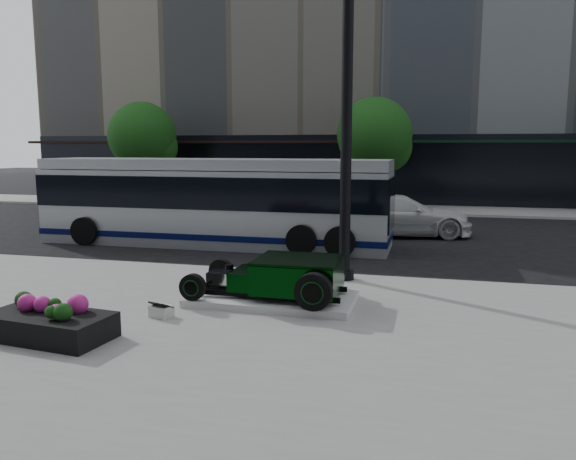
% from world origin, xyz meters
% --- Properties ---
extents(ground, '(120.00, 120.00, 0.00)m').
position_xyz_m(ground, '(0.00, 0.00, 0.00)').
color(ground, black).
rests_on(ground, ground).
extents(sidewalk_near, '(70.00, 17.00, 0.12)m').
position_xyz_m(sidewalk_near, '(0.00, -10.50, 0.06)').
color(sidewalk_near, gray).
rests_on(sidewalk_near, ground).
extents(sidewalk_far, '(70.00, 4.00, 0.12)m').
position_xyz_m(sidewalk_far, '(0.00, 14.00, 0.06)').
color(sidewalk_far, gray).
rests_on(sidewalk_far, ground).
extents(street_trees, '(29.80, 3.80, 5.70)m').
position_xyz_m(street_trees, '(1.15, 13.07, 3.77)').
color(street_trees, black).
rests_on(street_trees, sidewalk_far).
extents(display_plinth, '(3.40, 1.80, 0.15)m').
position_xyz_m(display_plinth, '(0.76, -5.00, 0.20)').
color(display_plinth, silver).
rests_on(display_plinth, sidewalk_near).
extents(hot_rod, '(3.22, 2.00, 0.81)m').
position_xyz_m(hot_rod, '(1.09, -5.00, 0.70)').
color(hot_rod, black).
rests_on(hot_rod, display_plinth).
extents(info_plaque, '(0.46, 0.39, 0.31)m').
position_xyz_m(info_plaque, '(-1.02, -6.53, 0.24)').
color(info_plaque, silver).
rests_on(info_plaque, sidewalk_near).
extents(lamppost, '(0.48, 0.48, 8.76)m').
position_xyz_m(lamppost, '(1.90, -2.59, 4.17)').
color(lamppost, black).
rests_on(lamppost, sidewalk_near).
extents(flower_planter, '(2.24, 1.29, 0.70)m').
position_xyz_m(flower_planter, '(-2.31, -8.09, 0.37)').
color(flower_planter, black).
rests_on(flower_planter, sidewalk_near).
extents(transit_bus, '(12.12, 2.88, 2.92)m').
position_xyz_m(transit_bus, '(-3.31, 1.96, 1.49)').
color(transit_bus, '#B0B5BA').
rests_on(transit_bus, ground).
extents(white_sedan, '(5.68, 3.18, 1.56)m').
position_xyz_m(white_sedan, '(2.73, 5.35, 0.78)').
color(white_sedan, silver).
rests_on(white_sedan, ground).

